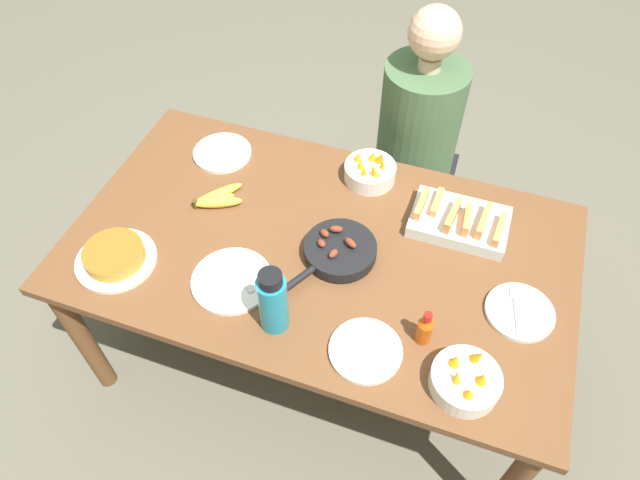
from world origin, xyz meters
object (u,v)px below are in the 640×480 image
skillet (339,251)px  empty_plate_near_front (222,153)px  empty_plate_far_right (365,351)px  fruit_bowl_citrus (370,171)px  frittata_plate_center (115,257)px  water_bottle (273,301)px  person_figure (413,162)px  melon_tray (459,221)px  empty_plate_far_left (520,312)px  empty_plate_mid_edge (232,281)px  fruit_bowl_mango (465,380)px  hot_sauce_bottle (425,328)px  banana_bunch (216,199)px

skillet → empty_plate_near_front: (-0.60, 0.33, -0.02)m
empty_plate_far_right → empty_plate_near_front: bearing=140.3°
skillet → fruit_bowl_citrus: bearing=-151.1°
empty_plate_near_front → fruit_bowl_citrus: size_ratio=1.18×
skillet → frittata_plate_center: size_ratio=1.33×
water_bottle → person_figure: person_figure is taller
melon_tray → fruit_bowl_citrus: (-0.36, 0.13, 0.01)m
empty_plate_far_right → frittata_plate_center: bearing=176.9°
empty_plate_far_left → empty_plate_mid_edge: 0.92m
fruit_bowl_mango → hot_sauce_bottle: bearing=142.7°
skillet → empty_plate_far_left: bearing=115.2°
skillet → fruit_bowl_mango: bearing=83.7°
empty_plate_far_left → person_figure: person_figure is taller
empty_plate_near_front → empty_plate_mid_edge: (0.30, -0.55, -0.00)m
frittata_plate_center → person_figure: size_ratio=0.22×
banana_bunch → empty_plate_far_right: 0.80m
fruit_bowl_mango → empty_plate_far_left: bearing=68.1°
fruit_bowl_mango → empty_plate_near_front: bearing=148.5°
empty_plate_far_right → empty_plate_mid_edge: size_ratio=0.83×
empty_plate_mid_edge → frittata_plate_center: bearing=-172.5°
melon_tray → person_figure: size_ratio=0.27×
person_figure → water_bottle: bearing=-100.6°
hot_sauce_bottle → person_figure: bearing=103.5°
frittata_plate_center → water_bottle: bearing=-4.1°
empty_plate_near_front → fruit_bowl_citrus: (0.59, 0.06, 0.03)m
melon_tray → frittata_plate_center: (-1.05, -0.54, -0.01)m
frittata_plate_center → fruit_bowl_mango: size_ratio=1.34×
melon_tray → empty_plate_near_front: bearing=175.9°
empty_plate_mid_edge → person_figure: person_figure is taller
banana_bunch → water_bottle: size_ratio=0.75×
empty_plate_near_front → hot_sauce_bottle: 1.09m
fruit_bowl_mango → water_bottle: 0.60m
empty_plate_mid_edge → person_figure: (0.39, 0.99, -0.22)m
skillet → empty_plate_far_left: skillet is taller
empty_plate_far_left → hot_sauce_bottle: bearing=-144.6°
melon_tray → fruit_bowl_citrus: bearing=160.1°
banana_bunch → frittata_plate_center: frittata_plate_center is taller
banana_bunch → melon_tray: bearing=11.6°
empty_plate_far_left → fruit_bowl_mango: size_ratio=1.08×
fruit_bowl_mango → fruit_bowl_citrus: 0.88m
frittata_plate_center → empty_plate_far_left: frittata_plate_center is taller
banana_bunch → fruit_bowl_citrus: fruit_bowl_citrus is taller
banana_bunch → fruit_bowl_mango: bearing=-23.0°
empty_plate_near_front → empty_plate_far_left: (1.20, -0.36, 0.00)m
fruit_bowl_citrus → water_bottle: 0.72m
melon_tray → empty_plate_mid_edge: melon_tray is taller
empty_plate_near_front → hot_sauce_bottle: (0.93, -0.55, 0.05)m
empty_plate_mid_edge → water_bottle: (0.19, -0.10, 0.11)m
empty_plate_far_right → hot_sauce_bottle: hot_sauce_bottle is taller
fruit_bowl_mango → water_bottle: water_bottle is taller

